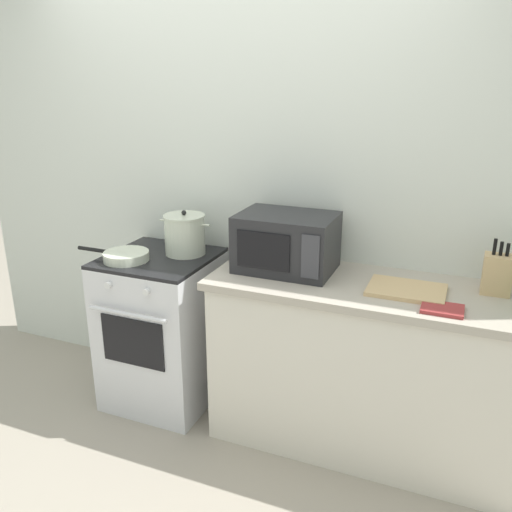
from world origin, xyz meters
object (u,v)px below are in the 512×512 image
object	(u,v)px
stock_pot	(185,234)
frying_pan	(125,256)
cutting_board	(407,290)
knife_block	(497,274)
oven_mitt	(442,309)
microwave	(286,242)
stove	(163,329)

from	to	relation	value
stock_pot	frying_pan	distance (m)	0.35
cutting_board	knife_block	size ratio (longest dim) A/B	1.35
oven_mitt	frying_pan	bearing A→B (deg)	178.92
cutting_board	knife_block	world-z (taller)	knife_block
frying_pan	oven_mitt	bearing A→B (deg)	-1.08
frying_pan	cutting_board	xyz separation A→B (m)	(1.51, 0.13, -0.02)
stock_pot	oven_mitt	bearing A→B (deg)	-10.44
stock_pot	microwave	bearing A→B (deg)	-2.43
microwave	stove	bearing A→B (deg)	-173.93
microwave	oven_mitt	distance (m)	0.86
microwave	stock_pot	bearing A→B (deg)	177.57
frying_pan	stove	bearing A→B (deg)	43.72
stove	frying_pan	bearing A→B (deg)	-136.28
microwave	cutting_board	xyz separation A→B (m)	(0.64, -0.08, -0.14)
stove	oven_mitt	xyz separation A→B (m)	(1.55, -0.16, 0.47)
stock_pot	cutting_board	xyz separation A→B (m)	(1.26, -0.10, -0.11)
microwave	oven_mitt	xyz separation A→B (m)	(0.81, -0.24, -0.14)
stock_pot	oven_mitt	size ratio (longest dim) A/B	1.78
frying_pan	knife_block	world-z (taller)	knife_block
cutting_board	knife_block	xyz separation A→B (m)	(0.39, 0.14, 0.09)
microwave	knife_block	bearing A→B (deg)	3.46
frying_pan	oven_mitt	size ratio (longest dim) A/B	2.52
stove	knife_block	size ratio (longest dim) A/B	3.45
stock_pot	cutting_board	bearing A→B (deg)	-4.74
stock_pot	frying_pan	world-z (taller)	stock_pot
knife_block	stove	bearing A→B (deg)	-175.44
oven_mitt	microwave	bearing A→B (deg)	163.63
frying_pan	oven_mitt	world-z (taller)	frying_pan
knife_block	oven_mitt	xyz separation A→B (m)	(-0.21, -0.30, -0.09)
stove	frying_pan	distance (m)	0.52
knife_block	microwave	bearing A→B (deg)	-176.54
stove	oven_mitt	bearing A→B (deg)	-5.84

